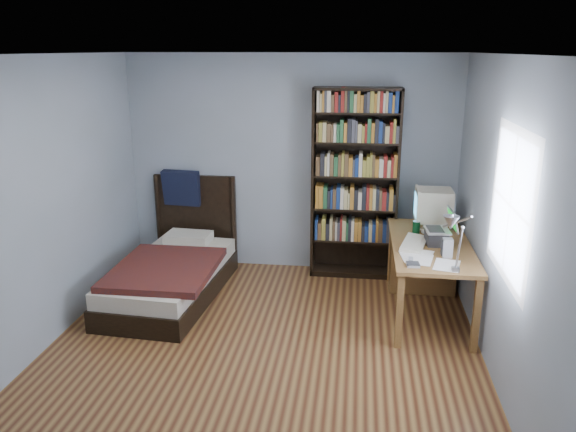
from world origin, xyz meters
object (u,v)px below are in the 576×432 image
object	(u,v)px
desk_lamp	(452,228)
bookshelf	(355,184)
desk	(424,257)
crt_monitor	(433,206)
speaker	(447,248)
bed	(173,270)
soda_can	(416,228)
keyboard	(414,244)
laptop	(439,234)

from	to	relation	value
desk_lamp	bookshelf	bearing A→B (deg)	110.77
desk	crt_monitor	world-z (taller)	crt_monitor
speaker	bed	world-z (taller)	bed
crt_monitor	soda_can	distance (m)	0.34
bookshelf	desk	bearing A→B (deg)	-31.42
crt_monitor	desk_lamp	bearing A→B (deg)	-92.01
desk_lamp	bookshelf	xyz separation A→B (m)	(-0.76, 2.00, -0.16)
desk_lamp	soda_can	bearing A→B (deg)	95.10
keyboard	soda_can	world-z (taller)	soda_can
keyboard	bookshelf	xyz separation A→B (m)	(-0.59, 0.99, 0.33)
soda_can	bookshelf	xyz separation A→B (m)	(-0.64, 0.64, 0.28)
soda_can	bed	bearing A→B (deg)	-176.62
speaker	bookshelf	world-z (taller)	bookshelf
desk_lamp	bed	bearing A→B (deg)	155.54
desk	keyboard	xyz separation A→B (m)	(-0.17, -0.53, 0.33)
desk	desk_lamp	xyz separation A→B (m)	(-0.00, -1.54, 0.82)
desk	desk_lamp	distance (m)	1.74
desk	keyboard	bearing A→B (deg)	-107.75
keyboard	desk	bearing A→B (deg)	85.98
desk_lamp	desk	bearing A→B (deg)	89.99
desk	keyboard	world-z (taller)	keyboard
speaker	desk	bearing A→B (deg)	96.07
keyboard	speaker	distance (m)	0.40
desk	soda_can	bearing A→B (deg)	-123.90
crt_monitor	speaker	distance (m)	0.88
laptop	bookshelf	world-z (taller)	bookshelf
soda_can	bed	world-z (taller)	bed
speaker	bed	bearing A→B (deg)	169.31
keyboard	laptop	bearing A→B (deg)	28.61
desk	crt_monitor	size ratio (longest dim) A/B	3.76
keyboard	soda_can	bearing A→B (deg)	95.94
speaker	soda_can	bearing A→B (deg)	108.32
keyboard	bed	xyz separation A→B (m)	(-2.49, 0.20, -0.49)
speaker	crt_monitor	bearing A→B (deg)	92.05
keyboard	bookshelf	bearing A→B (deg)	134.49
laptop	bookshelf	bearing A→B (deg)	131.45
desk_lamp	speaker	distance (m)	0.84
crt_monitor	keyboard	bearing A→B (deg)	-111.28
desk_lamp	keyboard	world-z (taller)	desk_lamp
desk	laptop	bearing A→B (deg)	-82.38
soda_can	laptop	bearing A→B (deg)	-57.24
speaker	bed	xyz separation A→B (m)	(-2.75, 0.48, -0.56)
crt_monitor	bookshelf	distance (m)	0.92
bookshelf	soda_can	bearing A→B (deg)	-45.31
laptop	bookshelf	size ratio (longest dim) A/B	0.17
laptop	desk_lamp	xyz separation A→B (m)	(-0.06, -1.07, 0.40)
desk	crt_monitor	distance (m)	0.56
laptop	bed	distance (m)	2.78
desk_lamp	keyboard	xyz separation A→B (m)	(-0.17, 1.01, -0.49)
keyboard	soda_can	distance (m)	0.35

